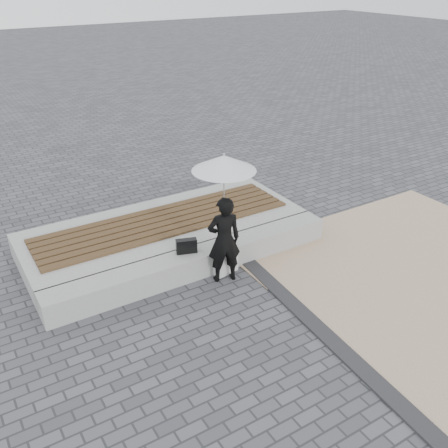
{
  "coord_description": "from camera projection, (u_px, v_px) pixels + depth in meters",
  "views": [
    {
      "loc": [
        -3.23,
        -4.53,
        4.51
      ],
      "look_at": [
        0.28,
        1.2,
        1.0
      ],
      "focal_mm": 39.96,
      "sensor_mm": 36.0,
      "label": 1
    }
  ],
  "objects": [
    {
      "name": "ground",
      "position": [
        252.0,
        325.0,
        7.01
      ],
      "size": [
        80.0,
        80.0,
        0.0
      ],
      "primitive_type": "plane",
      "color": "#4E4F53",
      "rests_on": "ground"
    },
    {
      "name": "timber_decking",
      "position": [
        164.0,
        221.0,
        8.93
      ],
      "size": [
        4.6,
        1.2,
        0.04
      ],
      "primitive_type": null,
      "color": "brown",
      "rests_on": "timber_platform"
    },
    {
      "name": "seating_ledge",
      "position": [
        197.0,
        262.0,
        8.12
      ],
      "size": [
        5.0,
        0.45,
        0.4
      ],
      "primitive_type": "cube",
      "color": "#A8A8A2",
      "rests_on": "ground"
    },
    {
      "name": "terrazzo_zone",
      "position": [
        431.0,
        276.0,
        8.11
      ],
      "size": [
        5.0,
        5.0,
        0.02
      ],
      "primitive_type": "cube",
      "color": "tan",
      "rests_on": "ground"
    },
    {
      "name": "edging_band",
      "position": [
        316.0,
        326.0,
        6.97
      ],
      "size": [
        0.61,
        5.2,
        0.04
      ],
      "primitive_type": "cube",
      "rotation": [
        0.0,
        0.0,
        -0.07
      ],
      "color": "#29292B",
      "rests_on": "ground"
    },
    {
      "name": "woman",
      "position": [
        224.0,
        240.0,
        7.71
      ],
      "size": [
        0.6,
        0.47,
        1.44
      ],
      "primitive_type": "imported",
      "rotation": [
        0.0,
        0.0,
        2.88
      ],
      "color": "black",
      "rests_on": "ground"
    },
    {
      "name": "parasol",
      "position": [
        224.0,
        163.0,
        7.12
      ],
      "size": [
        0.94,
        0.94,
        1.2
      ],
      "rotation": [
        0.0,
        0.0,
        0.19
      ],
      "color": "silver",
      "rests_on": "ground"
    },
    {
      "name": "timber_platform",
      "position": [
        165.0,
        232.0,
        9.03
      ],
      "size": [
        5.0,
        2.0,
        0.4
      ],
      "primitive_type": "cube",
      "color": "#A9A8A4",
      "rests_on": "ground"
    },
    {
      "name": "handbag",
      "position": [
        186.0,
        246.0,
        7.95
      ],
      "size": [
        0.35,
        0.22,
        0.24
      ],
      "primitive_type": "cube",
      "rotation": [
        0.0,
        0.0,
        -0.33
      ],
      "color": "black",
      "rests_on": "seating_ledge"
    },
    {
      "name": "magazine",
      "position": [
        227.0,
        251.0,
        7.98
      ],
      "size": [
        0.32,
        0.25,
        0.01
      ],
      "primitive_type": "cube",
      "rotation": [
        0.0,
        0.0,
        -0.18
      ],
      "color": "red",
      "rests_on": "canvas_tote"
    },
    {
      "name": "canvas_tote",
      "position": [
        226.0,
        261.0,
        8.11
      ],
      "size": [
        0.43,
        0.24,
        0.43
      ],
      "primitive_type": "cube",
      "rotation": [
        0.0,
        0.0,
        0.18
      ],
      "color": "white",
      "rests_on": "ground"
    }
  ]
}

